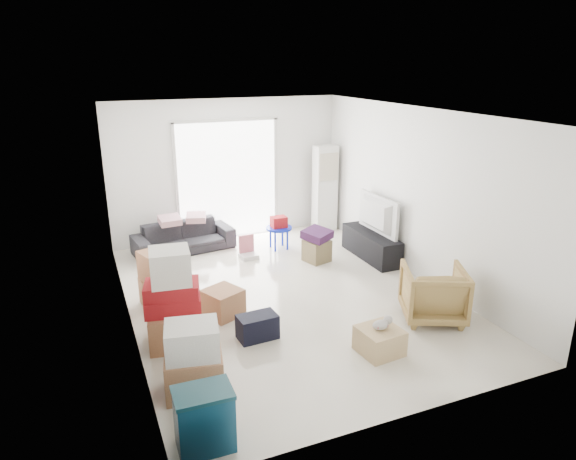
# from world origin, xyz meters

# --- Properties ---
(room_shell) EXTENTS (4.98, 6.48, 3.18)m
(room_shell) POSITION_xyz_m (0.00, 0.00, 1.35)
(room_shell) COLOR white
(room_shell) RESTS_ON ground
(sliding_door) EXTENTS (2.10, 0.04, 2.33)m
(sliding_door) POSITION_xyz_m (0.00, 2.98, 1.24)
(sliding_door) COLOR white
(sliding_door) RESTS_ON room_shell
(ac_tower) EXTENTS (0.45, 0.30, 1.75)m
(ac_tower) POSITION_xyz_m (1.95, 2.65, 0.88)
(ac_tower) COLOR silver
(ac_tower) RESTS_ON room_shell
(tv_console) EXTENTS (0.42, 1.40, 0.47)m
(tv_console) POSITION_xyz_m (2.00, 0.88, 0.23)
(tv_console) COLOR black
(tv_console) RESTS_ON room_shell
(television) EXTENTS (0.68, 1.16, 0.15)m
(television) POSITION_xyz_m (2.00, 0.88, 0.54)
(television) COLOR black
(television) RESTS_ON tv_console
(sofa) EXTENTS (1.87, 0.77, 0.71)m
(sofa) POSITION_xyz_m (-1.02, 2.50, 0.35)
(sofa) COLOR #28282D
(sofa) RESTS_ON room_shell
(pillow_left) EXTENTS (0.40, 0.33, 0.12)m
(pillow_left) POSITION_xyz_m (-1.24, 2.51, 0.77)
(pillow_left) COLOR #C9929E
(pillow_left) RESTS_ON sofa
(pillow_right) EXTENTS (0.38, 0.34, 0.11)m
(pillow_right) POSITION_xyz_m (-0.76, 2.51, 0.76)
(pillow_right) COLOR #C9929E
(pillow_right) RESTS_ON sofa
(armchair) EXTENTS (1.04, 1.01, 0.82)m
(armchair) POSITION_xyz_m (1.57, -1.42, 0.41)
(armchair) COLOR #A88B4A
(armchair) RESTS_ON room_shell
(storage_bins) EXTENTS (0.53, 0.38, 0.60)m
(storage_bins) POSITION_xyz_m (-1.90, -2.65, 0.30)
(storage_bins) COLOR navy
(storage_bins) RESTS_ON room_shell
(box_stack_a) EXTENTS (0.68, 0.60, 0.79)m
(box_stack_a) POSITION_xyz_m (-1.80, -1.79, 0.38)
(box_stack_a) COLOR #AA734D
(box_stack_a) RESTS_ON room_shell
(box_stack_b) EXTENTS (0.74, 0.71, 1.25)m
(box_stack_b) POSITION_xyz_m (-1.80, -0.71, 0.54)
(box_stack_b) COLOR #AA734D
(box_stack_b) RESTS_ON room_shell
(box_stack_c) EXTENTS (0.60, 0.59, 0.81)m
(box_stack_c) POSITION_xyz_m (-1.77, 0.45, 0.39)
(box_stack_c) COLOR #AA734D
(box_stack_c) RESTS_ON room_shell
(loose_box) EXTENTS (0.61, 0.61, 0.38)m
(loose_box) POSITION_xyz_m (-1.05, -0.23, 0.19)
(loose_box) COLOR #AA734D
(loose_box) RESTS_ON room_shell
(duffel_bag) EXTENTS (0.51, 0.33, 0.32)m
(duffel_bag) POSITION_xyz_m (-0.81, -1.00, 0.16)
(duffel_bag) COLOR black
(duffel_bag) RESTS_ON room_shell
(ottoman) EXTENTS (0.48, 0.48, 0.39)m
(ottoman) POSITION_xyz_m (1.03, 1.09, 0.19)
(ottoman) COLOR olive
(ottoman) RESTS_ON room_shell
(blanket) EXTENTS (0.58, 0.58, 0.14)m
(blanket) POSITION_xyz_m (1.03, 1.09, 0.46)
(blanket) COLOR #441F4D
(blanket) RESTS_ON ottoman
(kids_table) EXTENTS (0.49, 0.49, 0.62)m
(kids_table) POSITION_xyz_m (0.65, 1.94, 0.44)
(kids_table) COLOR #091DB6
(kids_table) RESTS_ON room_shell
(toy_walker) EXTENTS (0.32, 0.29, 0.41)m
(toy_walker) POSITION_xyz_m (-0.04, 1.72, 0.11)
(toy_walker) COLOR silver
(toy_walker) RESTS_ON room_shell
(wood_crate) EXTENTS (0.52, 0.52, 0.32)m
(wood_crate) POSITION_xyz_m (0.43, -1.89, 0.16)
(wood_crate) COLOR tan
(wood_crate) RESTS_ON room_shell
(plush_bunny) EXTENTS (0.28, 0.16, 0.14)m
(plush_bunny) POSITION_xyz_m (0.46, -1.88, 0.38)
(plush_bunny) COLOR #B2ADA8
(plush_bunny) RESTS_ON wood_crate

